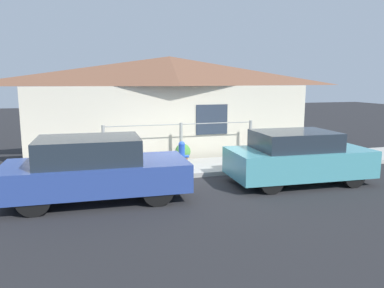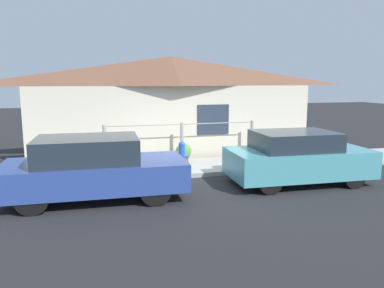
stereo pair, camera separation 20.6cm
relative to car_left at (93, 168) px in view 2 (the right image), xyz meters
name	(u,v)px [view 2 (the right image)]	position (x,y,z in m)	size (l,w,h in m)	color
ground_plane	(197,178)	(2.76, 1.22, -0.72)	(60.00, 60.00, 0.00)	#262628
sidewalk	(188,168)	(2.76, 2.17, -0.65)	(24.00, 1.91, 0.13)	#B2AFA8
house	(172,77)	(2.76, 4.41, 2.06)	(9.86, 2.23, 3.48)	beige
fence	(182,140)	(2.76, 2.98, 0.08)	(4.90, 0.10, 1.21)	#999993
car_left	(93,168)	(0.00, 0.00, 0.00)	(4.05, 1.84, 1.43)	#2D4793
car_right	(298,158)	(5.12, 0.00, -0.04)	(3.69, 1.83, 1.37)	teal
fire_hydrant	(182,155)	(2.46, 1.76, -0.16)	(0.42, 0.19, 0.82)	blue
potted_plant_near_hydrant	(184,152)	(2.72, 2.63, -0.27)	(0.48, 0.48, 0.60)	brown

